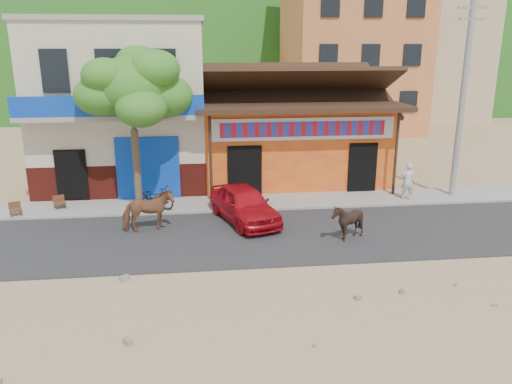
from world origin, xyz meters
The scene contains 17 objects.
ground centered at (0.00, 0.00, 0.00)m, with size 120.00×120.00×0.00m, color #9E825B.
road centered at (0.00, 2.50, 0.02)m, with size 60.00×5.00×0.04m, color #28282B.
sidewalk centered at (0.00, 6.00, 0.06)m, with size 60.00×2.00×0.12m, color gray.
dance_club centered at (2.00, 10.00, 1.80)m, with size 8.00×6.00×3.60m, color orange.
cafe_building centered at (-5.50, 10.00, 3.50)m, with size 7.00×6.00×7.00m, color beige.
apartment_front centered at (9.00, 24.00, 6.00)m, with size 9.00×9.00×12.00m, color #CC723F.
apartment_rear centered at (18.00, 30.00, 5.00)m, with size 8.00×8.00×10.00m, color tan.
hillside centered at (0.00, 70.00, 12.00)m, with size 100.00×40.00×24.00m, color #194C14.
tree centered at (-4.60, 5.80, 3.12)m, with size 3.00×3.00×6.00m, color #2D721E, non-canonical shape.
utility_pole centered at (8.20, 6.00, 4.12)m, with size 0.24×0.24×8.00m, color gray.
cow_tan centered at (-4.02, 3.36, 0.75)m, with size 0.77×1.69×1.43m, color brown.
cow_dark centered at (2.45, 1.82, 0.66)m, with size 1.00×1.12×1.23m, color black.
red_car centered at (-0.71, 3.97, 0.69)m, with size 1.52×3.79×1.29m, color #B40C17.
scooter centered at (-4.00, 5.59, 0.56)m, with size 0.59×1.69×0.89m, color black.
pedestrian centered at (6.06, 5.63, 0.87)m, with size 0.55×0.36×1.50m, color silver.
cafe_chair_left centered at (-9.00, 5.32, 0.57)m, with size 0.42×0.42×0.89m, color #492C18, non-canonical shape.
cafe_chair_right centered at (-7.60, 5.99, 0.57)m, with size 0.42×0.42×0.89m, color #482318, non-canonical shape.
Camera 1 is at (-2.24, -12.89, 6.12)m, focal length 35.00 mm.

